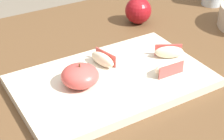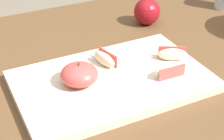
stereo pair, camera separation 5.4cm
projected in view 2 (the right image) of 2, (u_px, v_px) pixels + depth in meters
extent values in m
cube|color=brown|center=(87.00, 82.00, 0.88)|extent=(1.48, 0.90, 0.03)
cube|color=brown|center=(195.00, 68.00, 1.63)|extent=(0.06, 0.06, 0.71)
cube|color=beige|center=(112.00, 81.00, 0.84)|extent=(0.44, 0.28, 0.02)
ellipsoid|color=#D14C47|center=(79.00, 74.00, 0.80)|extent=(0.09, 0.09, 0.05)
cylinder|color=#4C3319|center=(79.00, 65.00, 0.79)|extent=(0.00, 0.00, 0.01)
ellipsoid|color=beige|center=(172.00, 54.00, 0.89)|extent=(0.07, 0.06, 0.03)
cube|color=#D14C47|center=(172.00, 52.00, 0.90)|extent=(0.06, 0.04, 0.03)
ellipsoid|color=beige|center=(104.00, 59.00, 0.87)|extent=(0.04, 0.08, 0.03)
cube|color=#D14C47|center=(108.00, 57.00, 0.88)|extent=(0.02, 0.07, 0.03)
ellipsoid|color=beige|center=(169.00, 70.00, 0.83)|extent=(0.07, 0.03, 0.03)
cube|color=#D14C47|center=(172.00, 72.00, 0.82)|extent=(0.07, 0.00, 0.03)
sphere|color=maroon|center=(147.00, 12.00, 1.11)|extent=(0.08, 0.08, 0.08)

